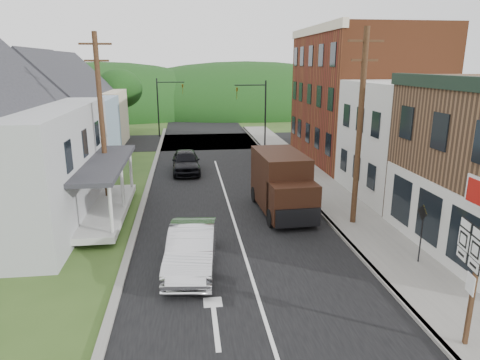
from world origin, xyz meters
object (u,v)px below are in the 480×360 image
object	(u,v)px
dark_sedan	(186,162)
delivery_van	(282,184)
silver_sedan	(192,249)
route_sign_cluster	(474,270)
warning_sign	(422,225)

from	to	relation	value
dark_sedan	delivery_van	distance (m)	10.32
silver_sedan	delivery_van	bearing A→B (deg)	56.15
silver_sedan	dark_sedan	world-z (taller)	silver_sedan
silver_sedan	route_sign_cluster	world-z (taller)	route_sign_cluster
warning_sign	route_sign_cluster	bearing A→B (deg)	-106.24
route_sign_cluster	warning_sign	bearing A→B (deg)	84.18
silver_sedan	route_sign_cluster	size ratio (longest dim) A/B	1.44
silver_sedan	delivery_van	size ratio (longest dim) A/B	0.87
silver_sedan	warning_sign	size ratio (longest dim) A/B	2.11
warning_sign	delivery_van	bearing A→B (deg)	120.21
delivery_van	route_sign_cluster	distance (m)	11.64
delivery_van	route_sign_cluster	bearing A→B (deg)	-80.18
delivery_van	warning_sign	size ratio (longest dim) A/B	2.42
dark_sedan	route_sign_cluster	bearing A→B (deg)	-71.66
silver_sedan	warning_sign	bearing A→B (deg)	0.16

